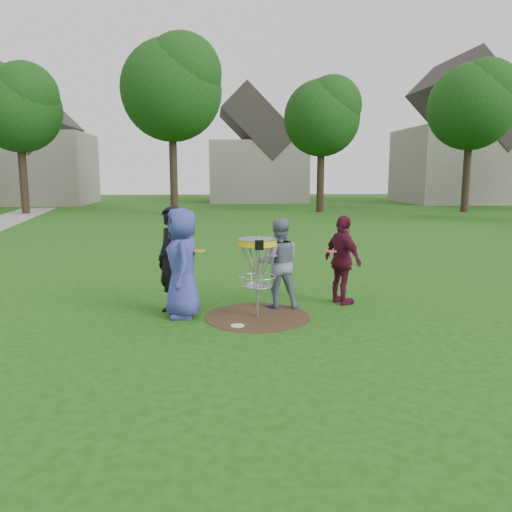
{
  "coord_description": "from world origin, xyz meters",
  "views": [
    {
      "loc": [
        -0.72,
        -8.17,
        2.41
      ],
      "look_at": [
        0.0,
        0.3,
        1.0
      ],
      "focal_mm": 35.0,
      "sensor_mm": 36.0,
      "label": 1
    }
  ],
  "objects": [
    {
      "name": "disc_golf_basket",
      "position": [
        0.0,
        -0.0,
        1.02
      ],
      "size": [
        0.66,
        0.67,
        1.38
      ],
      "color": "#9EA0A5",
      "rests_on": "ground"
    },
    {
      "name": "disc_on_grass",
      "position": [
        -0.37,
        -0.51,
        0.01
      ],
      "size": [
        0.22,
        0.22,
        0.02
      ],
      "primitive_type": "cylinder",
      "color": "silver",
      "rests_on": "ground"
    },
    {
      "name": "held_discs",
      "position": [
        -0.12,
        0.35,
        1.07
      ],
      "size": [
        2.8,
        0.75,
        0.17
      ],
      "color": "orange",
      "rests_on": "ground"
    },
    {
      "name": "player_grey",
      "position": [
        0.43,
        0.61,
        0.81
      ],
      "size": [
        0.81,
        0.64,
        1.62
      ],
      "primitive_type": "imported",
      "rotation": [
        0.0,
        0.0,
        3.11
      ],
      "color": "slate",
      "rests_on": "ground"
    },
    {
      "name": "player_blue",
      "position": [
        -1.26,
        0.13,
        0.92
      ],
      "size": [
        0.71,
        0.98,
        1.85
      ],
      "primitive_type": "imported",
      "rotation": [
        0.0,
        0.0,
        -1.43
      ],
      "color": "#383E9A",
      "rests_on": "ground"
    },
    {
      "name": "house_row",
      "position": [
        4.78,
        33.07,
        4.14
      ],
      "size": [
        44.5,
        10.65,
        11.62
      ],
      "color": "gray",
      "rests_on": "ground"
    },
    {
      "name": "player_maroon",
      "position": [
        1.65,
        0.74,
        0.83
      ],
      "size": [
        0.76,
        1.05,
        1.65
      ],
      "primitive_type": "imported",
      "rotation": [
        0.0,
        0.0,
        1.99
      ],
      "color": "#521227",
      "rests_on": "ground"
    },
    {
      "name": "player_black",
      "position": [
        -1.46,
        0.35,
        0.93
      ],
      "size": [
        0.75,
        0.81,
        1.86
      ],
      "primitive_type": "imported",
      "rotation": [
        0.0,
        0.0,
        -0.98
      ],
      "color": "black",
      "rests_on": "ground"
    },
    {
      "name": "tree_row",
      "position": [
        0.44,
        20.67,
        6.21
      ],
      "size": [
        51.2,
        17.42,
        9.9
      ],
      "color": "#38281C",
      "rests_on": "ground"
    },
    {
      "name": "dirt_patch",
      "position": [
        0.0,
        0.0,
        0.0
      ],
      "size": [
        1.8,
        1.8,
        0.01
      ],
      "primitive_type": "cylinder",
      "color": "#47331E",
      "rests_on": "ground"
    },
    {
      "name": "ground",
      "position": [
        0.0,
        0.0,
        0.0
      ],
      "size": [
        100.0,
        100.0,
        0.0
      ],
      "primitive_type": "plane",
      "color": "#19470F",
      "rests_on": "ground"
    }
  ]
}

